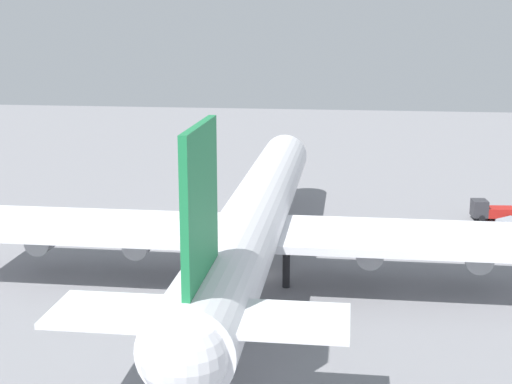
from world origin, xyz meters
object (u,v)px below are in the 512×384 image
(cargo_container_aft, at_px, (510,226))
(safety_cone_nose, at_px, (267,197))
(cargo_loader, at_px, (490,210))
(cargo_airplane, at_px, (255,216))

(cargo_container_aft, bearing_deg, safety_cone_nose, 67.52)
(cargo_loader, bearing_deg, cargo_container_aft, -168.20)
(safety_cone_nose, bearing_deg, cargo_loader, -102.70)
(cargo_airplane, relative_size, cargo_container_aft, 19.93)
(cargo_airplane, bearing_deg, cargo_loader, -47.10)
(cargo_container_aft, distance_m, safety_cone_nose, 32.48)
(cargo_loader, distance_m, safety_cone_nose, 29.50)
(cargo_container_aft, bearing_deg, cargo_airplane, 123.93)
(cargo_container_aft, xyz_separation_m, safety_cone_nose, (12.42, 30.01, -0.43))
(cargo_loader, relative_size, cargo_container_aft, 1.58)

